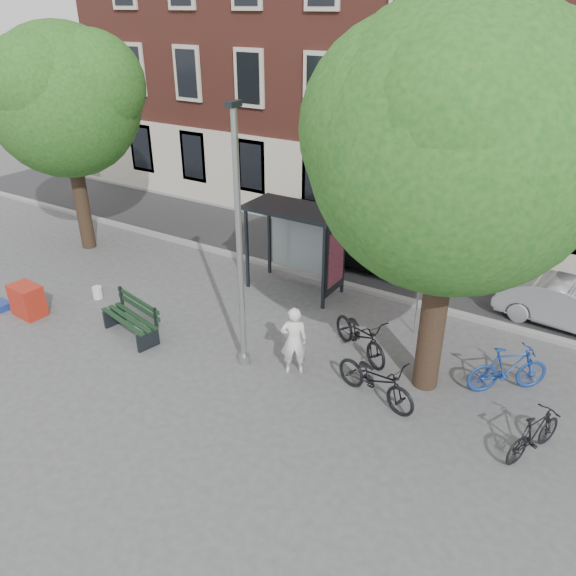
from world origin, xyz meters
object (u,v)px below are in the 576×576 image
Objects in this scene: bench at (132,320)px; bike_b at (508,369)px; red_stand at (27,300)px; bike_c at (360,335)px; lamppost at (240,258)px; painter at (294,341)px; bike_d at (534,434)px; car_dark at (380,246)px; notice_sign at (420,280)px; bus_shelter at (308,232)px; car_silver at (570,305)px; bike_a at (376,379)px.

bike_b reaches higher than bench.
bike_c is at bearing 19.46° from red_stand.
lamppost is 2.29m from painter.
painter is 4.81m from bike_b.
bike_d is at bearing 7.31° from red_stand.
notice_sign reaches higher than car_dark.
car_dark is at bearing 69.17° from bus_shelter.
car_silver is (-0.15, 5.60, 0.13)m from bike_d.
bus_shelter is at bearing 61.53° from bike_a.
bench is 8.33m from car_dark.
bike_b is at bearing -16.72° from bus_shelter.
bike_c is at bearing 57.07° from bike_b.
bus_shelter is 1.36× the size of notice_sign.
painter is 3.71m from notice_sign.
bike_d is 1.79× the size of red_stand.
bike_c is at bearing 51.41° from bike_a.
bike_a is 1.10× the size of bike_b.
bus_shelter is 5.48m from bench.
car_silver is at bearing -101.13° from car_dark.
painter is 0.35× the size of car_dark.
bike_c reaches higher than bike_a.
bike_b is (8.83, 2.72, 0.11)m from bench.
notice_sign is at bearing -17.34° from bike_d.
bench is 1.25× the size of bike_d.
red_stand is at bearing -169.16° from notice_sign.
bike_c is 5.90m from car_silver.
lamppost is 4.01m from bench.
red_stand is at bearing 114.94° from bike_a.
bike_d is (6.50, 0.43, -2.30)m from lamppost.
painter reaches higher than car_dark.
bike_d is 5.60m from car_silver.
lamppost is at bearing 72.03° from bike_b.
bike_c is 1.31× the size of bike_d.
notice_sign is (-3.50, 3.07, 1.07)m from bike_d.
bike_c is 2.10m from notice_sign.
bus_shelter reaches higher than red_stand.
lamppost reaches higher than bike_b.
car_dark is 5.49× the size of red_stand.
bike_b is 3.43m from bike_c.
bus_shelter is 5.54m from bike_a.
painter is at bearing 23.72° from bench.
car_silver is at bearing 29.50° from red_stand.
car_dark is 10.77m from red_stand.
bike_d is 0.43× the size of car_silver.
bike_a is (3.86, -3.73, -1.37)m from bus_shelter.
lamppost reaches higher than bus_shelter.
bus_shelter reaches higher than car_dark.
car_silver is at bearing 15.42° from bus_shelter.
bench is 0.95× the size of bike_c.
lamppost reaches higher than bike_a.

